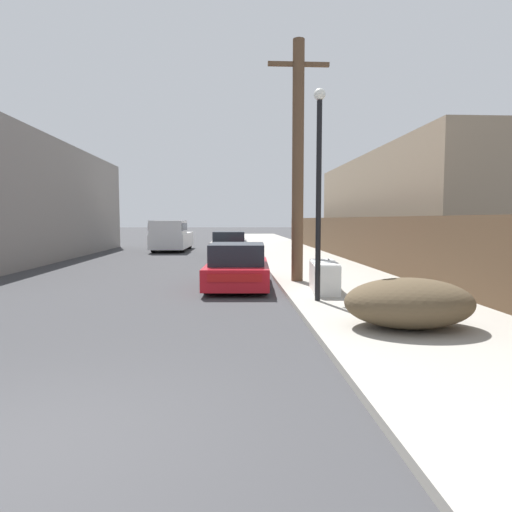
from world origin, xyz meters
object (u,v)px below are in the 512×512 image
at_px(discarded_fridge, 324,277).
at_px(street_lamp, 319,179).
at_px(parked_sports_car_red, 238,268).
at_px(pickup_truck, 171,236).
at_px(utility_pole, 298,160).
at_px(car_parked_mid, 229,244).
at_px(brush_pile, 409,303).

xyz_separation_m(discarded_fridge, street_lamp, (-0.43, -1.33, 2.36)).
bearing_deg(parked_sports_car_red, discarded_fridge, -32.76).
height_order(pickup_truck, utility_pole, utility_pole).
bearing_deg(parked_sports_car_red, car_parked_mid, 94.36).
bearing_deg(pickup_truck, car_parked_mid, 133.38).
relative_size(parked_sports_car_red, pickup_truck, 0.74).
height_order(pickup_truck, street_lamp, street_lamp).
xyz_separation_m(discarded_fridge, utility_pole, (-0.40, 2.04, 3.24)).
relative_size(utility_pole, brush_pile, 3.18).
xyz_separation_m(car_parked_mid, brush_pile, (3.11, -16.98, -0.08)).
bearing_deg(discarded_fridge, parked_sports_car_red, 150.14).
height_order(parked_sports_car_red, pickup_truck, pickup_truck).
bearing_deg(car_parked_mid, parked_sports_car_red, -87.16).
xyz_separation_m(discarded_fridge, car_parked_mid, (-2.46, 13.00, 0.13)).
xyz_separation_m(car_parked_mid, street_lamp, (2.04, -14.33, 2.24)).
bearing_deg(brush_pile, pickup_truck, 107.75).
bearing_deg(brush_pile, street_lamp, 112.01).
height_order(parked_sports_car_red, street_lamp, street_lamp).
height_order(discarded_fridge, pickup_truck, pickup_truck).
height_order(car_parked_mid, street_lamp, street_lamp).
bearing_deg(parked_sports_car_red, pickup_truck, 107.15).
bearing_deg(street_lamp, brush_pile, -67.99).
bearing_deg(street_lamp, parked_sports_car_red, 121.32).
distance_m(pickup_truck, utility_pole, 16.27).
distance_m(parked_sports_car_red, utility_pole, 3.66).
relative_size(car_parked_mid, pickup_truck, 0.85).
xyz_separation_m(pickup_truck, utility_pole, (5.68, -14.99, 2.79)).
relative_size(car_parked_mid, brush_pile, 2.14).
bearing_deg(brush_pile, discarded_fridge, 99.18).
relative_size(pickup_truck, brush_pile, 2.52).
relative_size(discarded_fridge, pickup_truck, 0.34).
bearing_deg(parked_sports_car_red, street_lamp, -55.63).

